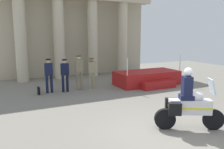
{
  "coord_description": "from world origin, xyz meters",
  "views": [
    {
      "loc": [
        -4.31,
        -5.06,
        2.87
      ],
      "look_at": [
        -0.35,
        3.16,
        1.28
      ],
      "focal_mm": 37.58,
      "sensor_mm": 36.0,
      "label": 1
    }
  ],
  "objects_px": {
    "briefcase_on_ground": "(39,91)",
    "officer_in_row_2": "(79,70)",
    "reviewing_stand": "(148,78)",
    "motorcycle_with_rider": "(188,104)",
    "officer_in_row_3": "(92,71)",
    "officer_in_row_1": "(65,73)",
    "officer_in_row_0": "(49,73)"
  },
  "relations": [
    {
      "from": "reviewing_stand",
      "to": "motorcycle_with_rider",
      "type": "distance_m",
      "value": 6.33
    },
    {
      "from": "officer_in_row_1",
      "to": "reviewing_stand",
      "type": "bearing_deg",
      "value": 179.93
    },
    {
      "from": "officer_in_row_2",
      "to": "briefcase_on_ground",
      "type": "distance_m",
      "value": 2.23
    },
    {
      "from": "officer_in_row_1",
      "to": "officer_in_row_2",
      "type": "distance_m",
      "value": 0.79
    },
    {
      "from": "officer_in_row_3",
      "to": "briefcase_on_ground",
      "type": "xyz_separation_m",
      "value": [
        -2.73,
        -0.05,
        -0.79
      ]
    },
    {
      "from": "officer_in_row_2",
      "to": "briefcase_on_ground",
      "type": "relative_size",
      "value": 4.95
    },
    {
      "from": "officer_in_row_0",
      "to": "motorcycle_with_rider",
      "type": "relative_size",
      "value": 0.88
    },
    {
      "from": "officer_in_row_3",
      "to": "reviewing_stand",
      "type": "bearing_deg",
      "value": 175.96
    },
    {
      "from": "officer_in_row_0",
      "to": "briefcase_on_ground",
      "type": "height_order",
      "value": "officer_in_row_0"
    },
    {
      "from": "officer_in_row_1",
      "to": "officer_in_row_2",
      "type": "height_order",
      "value": "officer_in_row_2"
    },
    {
      "from": "motorcycle_with_rider",
      "to": "officer_in_row_3",
      "type": "bearing_deg",
      "value": 124.23
    },
    {
      "from": "officer_in_row_1",
      "to": "officer_in_row_2",
      "type": "bearing_deg",
      "value": -165.16
    },
    {
      "from": "officer_in_row_2",
      "to": "officer_in_row_3",
      "type": "relative_size",
      "value": 1.09
    },
    {
      "from": "reviewing_stand",
      "to": "briefcase_on_ground",
      "type": "xyz_separation_m",
      "value": [
        -5.92,
        0.45,
        -0.19
      ]
    },
    {
      "from": "officer_in_row_3",
      "to": "motorcycle_with_rider",
      "type": "bearing_deg",
      "value": 100.79
    },
    {
      "from": "reviewing_stand",
      "to": "briefcase_on_ground",
      "type": "bearing_deg",
      "value": 175.68
    },
    {
      "from": "reviewing_stand",
      "to": "briefcase_on_ground",
      "type": "distance_m",
      "value": 5.94
    },
    {
      "from": "reviewing_stand",
      "to": "officer_in_row_2",
      "type": "xyz_separation_m",
      "value": [
        -3.88,
        0.53,
        0.68
      ]
    },
    {
      "from": "officer_in_row_0",
      "to": "officer_in_row_1",
      "type": "bearing_deg",
      "value": 171.95
    },
    {
      "from": "motorcycle_with_rider",
      "to": "officer_in_row_1",
      "type": "bearing_deg",
      "value": 137.06
    },
    {
      "from": "reviewing_stand",
      "to": "briefcase_on_ground",
      "type": "height_order",
      "value": "reviewing_stand"
    },
    {
      "from": "briefcase_on_ground",
      "to": "officer_in_row_1",
      "type": "bearing_deg",
      "value": -2.57
    },
    {
      "from": "officer_in_row_0",
      "to": "officer_in_row_2",
      "type": "height_order",
      "value": "officer_in_row_2"
    },
    {
      "from": "officer_in_row_0",
      "to": "officer_in_row_1",
      "type": "height_order",
      "value": "officer_in_row_0"
    },
    {
      "from": "motorcycle_with_rider",
      "to": "officer_in_row_2",
      "type": "bearing_deg",
      "value": 130.2
    },
    {
      "from": "officer_in_row_1",
      "to": "officer_in_row_3",
      "type": "relative_size",
      "value": 1.0
    },
    {
      "from": "officer_in_row_0",
      "to": "motorcycle_with_rider",
      "type": "height_order",
      "value": "motorcycle_with_rider"
    },
    {
      "from": "briefcase_on_ground",
      "to": "officer_in_row_2",
      "type": "bearing_deg",
      "value": 2.23
    },
    {
      "from": "reviewing_stand",
      "to": "officer_in_row_3",
      "type": "height_order",
      "value": "reviewing_stand"
    },
    {
      "from": "reviewing_stand",
      "to": "officer_in_row_0",
      "type": "xyz_separation_m",
      "value": [
        -5.39,
        0.56,
        0.62
      ]
    },
    {
      "from": "reviewing_stand",
      "to": "briefcase_on_ground",
      "type": "relative_size",
      "value": 9.98
    },
    {
      "from": "officer_in_row_3",
      "to": "officer_in_row_2",
      "type": "bearing_deg",
      "value": 1.81
    }
  ]
}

